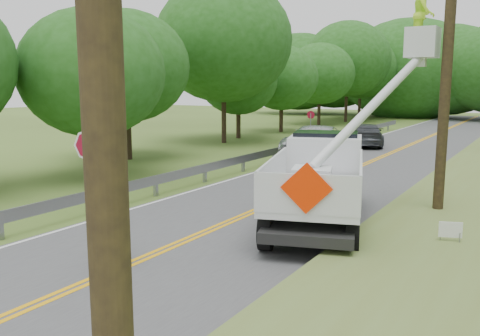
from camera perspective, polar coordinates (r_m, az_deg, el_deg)
The scene contains 10 objects.
ground at distance 10.73m, azimuth -17.33°, elevation -12.47°, with size 140.00×140.00×0.00m, color #3F551F.
road at distance 22.19m, azimuth 10.81°, elevation -0.91°, with size 7.20×96.00×0.03m.
guardrail at distance 24.57m, azimuth 2.80°, elevation 1.52°, with size 0.18×48.00×0.77m.
treeline_left at distance 40.61m, azimuth 4.42°, elevation 11.75°, with size 10.13×53.66×10.68m.
flagger at distance 11.21m, azimuth -14.62°, elevation -5.57°, with size 1.13×0.48×2.98m.
bucket_truck at distance 15.21m, azimuth 9.96°, elevation 0.25°, with size 4.58×7.17×6.69m.
suv_silver at distance 26.36m, azimuth 8.73°, elevation 2.80°, with size 3.05×6.61×1.84m, color silver.
suv_darkgrey at distance 33.41m, azimuth 13.97°, elevation 3.64°, with size 1.98×4.86×1.41m, color #363A3F.
stop_sign_permanent at distance 30.91m, azimuth 7.92°, elevation 4.90°, with size 0.50×0.06×2.35m.
yard_sign at distance 12.86m, azimuth 22.53°, elevation -6.54°, with size 0.50×0.21×0.76m.
Camera 1 is at (7.60, -6.48, 3.92)m, focal length 38.04 mm.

